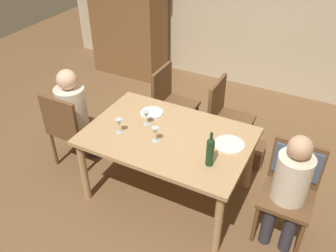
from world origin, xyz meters
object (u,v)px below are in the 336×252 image
chair_right_end (293,178)px  wine_bottle_tall_green (210,151)px  chair_far_left (170,99)px  person_woman_host (290,184)px  wine_glass_near_right (146,115)px  armoire_cabinet (128,5)px  dinner_plate_guest_left (152,113)px  chair_left_end (69,126)px  wine_glass_near_left (119,123)px  wine_glass_centre (155,132)px  chair_far_right (225,114)px  dinner_plate_host (229,144)px  handbag (258,155)px  person_man_bearded (74,110)px  dining_table (168,142)px

chair_right_end → wine_bottle_tall_green: 0.79m
chair_right_end → chair_far_left: size_ratio=1.00×
person_woman_host → wine_glass_near_right: bearing=-3.3°
armoire_cabinet → dinner_plate_guest_left: size_ratio=9.39×
chair_left_end → wine_glass_near_left: bearing=-6.8°
chair_right_end → person_woman_host: 0.16m
chair_left_end → wine_glass_centre: 1.14m
person_woman_host → wine_glass_centre: bearing=5.4°
chair_far_right → person_woman_host: bearing=44.0°
dinner_plate_host → armoire_cabinet: bearing=138.5°
wine_glass_centre → dinner_plate_guest_left: wine_glass_centre is taller
chair_far_left → wine_bottle_tall_green: (0.93, -1.11, 0.36)m
chair_right_end → wine_glass_near_left: 1.62m
armoire_cabinet → chair_right_end: armoire_cabinet is taller
wine_glass_centre → dinner_plate_host: (0.62, 0.25, -0.10)m
wine_glass_near_right → handbag: size_ratio=0.53×
armoire_cabinet → chair_left_end: (0.72, -2.35, -0.56)m
chair_far_right → handbag: 0.61m
chair_left_end → wine_glass_near_right: (0.88, 0.14, 0.32)m
wine_bottle_tall_green → chair_right_end: bearing=27.0°
armoire_cabinet → chair_right_end: size_ratio=2.37×
wine_glass_near_right → dinner_plate_guest_left: wine_glass_near_right is taller
chair_far_left → wine_glass_near_left: size_ratio=6.17×
chair_far_left → person_woman_host: bearing=59.8°
armoire_cabinet → wine_glass_near_right: (1.60, -2.21, -0.24)m
chair_far_left → handbag: 1.21m
wine_bottle_tall_green → wine_glass_centre: size_ratio=2.18×
chair_far_right → wine_bottle_tall_green: size_ratio=2.84×
person_woman_host → dinner_plate_host: (-0.59, 0.14, 0.11)m
wine_glass_centre → dinner_plate_host: 0.67m
chair_left_end → person_man_bearded: person_man_bearded is taller
wine_glass_centre → wine_glass_near_right: size_ratio=1.00×
chair_left_end → dining_table: bearing=4.3°
armoire_cabinet → chair_far_left: armoire_cabinet is taller
wine_glass_near_left → wine_glass_centre: same height
chair_far_left → chair_far_right: 0.69m
wine_glass_centre → chair_right_end: bearing=12.3°
chair_left_end → person_man_bearded: 0.17m
chair_right_end → chair_left_end: (-2.30, -0.21, -0.06)m
wine_glass_near_left → chair_far_left: bearing=90.6°
wine_bottle_tall_green → dinner_plate_host: size_ratio=1.18×
chair_right_end → wine_glass_centre: size_ratio=6.17×
chair_far_right → dinner_plate_host: (0.30, -0.78, 0.22)m
chair_right_end → person_man_bearded: 2.30m
person_man_bearded → handbag: person_man_bearded is taller
chair_far_left → person_woman_host: (1.58, -0.92, 0.11)m
chair_far_left → dinner_plate_host: size_ratio=3.34×
wine_glass_near_right → dinner_plate_host: size_ratio=0.54×
person_woman_host → dinner_plate_host: person_woman_host is taller
person_woman_host → handbag: 1.16m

